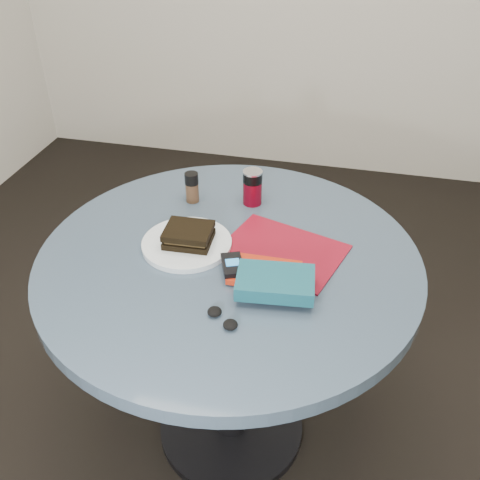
% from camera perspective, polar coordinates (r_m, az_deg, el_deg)
% --- Properties ---
extents(ground, '(4.00, 4.00, 0.00)m').
position_cam_1_polar(ground, '(1.94, -0.91, -19.43)').
color(ground, black).
rests_on(ground, ground).
extents(table, '(1.00, 1.00, 0.75)m').
position_cam_1_polar(table, '(1.50, -1.12, -6.49)').
color(table, black).
rests_on(table, ground).
extents(plate, '(0.31, 0.31, 0.02)m').
position_cam_1_polar(plate, '(1.43, -5.69, -0.39)').
color(plate, white).
rests_on(plate, table).
extents(sandwich, '(0.13, 0.11, 0.04)m').
position_cam_1_polar(sandwich, '(1.41, -5.50, 0.54)').
color(sandwich, black).
rests_on(sandwich, plate).
extents(soda_can, '(0.07, 0.07, 0.11)m').
position_cam_1_polar(soda_can, '(1.58, 1.34, 5.65)').
color(soda_can, '#660515').
rests_on(soda_can, table).
extents(pepper_grinder, '(0.05, 0.05, 0.09)m').
position_cam_1_polar(pepper_grinder, '(1.60, -5.15, 5.64)').
color(pepper_grinder, '#4C3320').
rests_on(pepper_grinder, table).
extents(magazine, '(0.36, 0.31, 0.01)m').
position_cam_1_polar(magazine, '(1.41, 4.50, -1.18)').
color(magazine, maroon).
rests_on(magazine, table).
extents(red_book, '(0.17, 0.12, 0.01)m').
position_cam_1_polar(red_book, '(1.32, 2.66, -3.49)').
color(red_book, '#B0250D').
rests_on(red_book, magazine).
extents(novel, '(0.19, 0.14, 0.04)m').
position_cam_1_polar(novel, '(1.25, 3.78, -4.52)').
color(novel, '#114654').
rests_on(novel, red_book).
extents(mp3_player, '(0.08, 0.10, 0.02)m').
position_cam_1_polar(mp3_player, '(1.32, -0.80, -2.66)').
color(mp3_player, black).
rests_on(mp3_player, red_book).
extents(headphones, '(0.09, 0.08, 0.02)m').
position_cam_1_polar(headphones, '(1.20, -1.90, -8.32)').
color(headphones, black).
rests_on(headphones, table).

